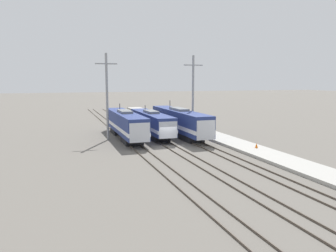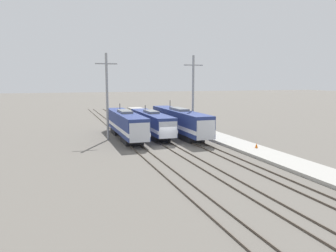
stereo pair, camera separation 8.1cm
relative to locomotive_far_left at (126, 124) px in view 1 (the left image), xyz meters
The scene contains 11 objects.
ground_plane 9.50m from the locomotive_far_left, 62.45° to the right, with size 400.00×400.00×0.00m, color #666059.
rail_pair_far_left 8.47m from the locomotive_far_left, 90.00° to the right, with size 1.51×120.00×0.15m.
rail_pair_center 9.49m from the locomotive_far_left, 62.45° to the right, with size 1.51×120.00×0.15m.
rail_pair_far_right 12.04m from the locomotive_far_left, 43.78° to the right, with size 1.51×120.00×0.15m.
locomotive_far_left is the anchor object (origin of this frame).
locomotive_center 4.34m from the locomotive_far_left, ahead, with size 2.82×16.36×4.54m.
locomotive_far_right 8.57m from the locomotive_far_left, ahead, with size 2.88×19.72×5.30m.
catenary_tower_left 5.09m from the locomotive_far_left, behind, with size 3.13×0.35×12.48m.
catenary_tower_right 11.58m from the locomotive_far_left, ahead, with size 3.13×0.35×12.48m.
platform 15.58m from the locomotive_far_left, 32.08° to the right, with size 4.00×120.00×0.35m.
traffic_cone 19.32m from the locomotive_far_left, 45.18° to the right, with size 0.38×0.38×0.60m.
Camera 1 is at (-14.03, -39.52, 8.69)m, focal length 35.00 mm.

